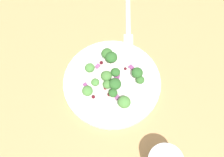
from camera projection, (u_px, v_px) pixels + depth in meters
ground_plane at (107, 83)px, 72.47cm from camera, size 180.00×180.00×2.00cm
plate at (112, 82)px, 70.56cm from camera, size 23.38×23.38×1.70cm
dressing_pool at (112, 81)px, 70.17cm from camera, size 13.56×13.56×0.20cm
broccoli_floret_0 at (95, 82)px, 68.71cm from camera, size 1.94×1.94×1.96cm
broccoli_floret_1 at (115, 84)px, 67.89cm from camera, size 2.88×2.88×2.92cm
broccoli_floret_2 at (90, 68)px, 69.90cm from camera, size 2.38×2.38×2.41cm
broccoli_floret_3 at (107, 85)px, 68.20cm from camera, size 2.12×2.12×2.15cm
broccoli_floret_4 at (116, 72)px, 69.06cm from camera, size 2.20×2.20×2.23cm
broccoli_floret_5 at (107, 54)px, 71.46cm from camera, size 2.78×2.78×2.81cm
broccoli_floret_6 at (137, 73)px, 68.68cm from camera, size 2.69×2.69×2.72cm
broccoli_floret_7 at (113, 93)px, 66.99cm from camera, size 2.06×2.06×2.09cm
broccoli_floret_8 at (124, 102)px, 65.46cm from camera, size 2.94×2.94×2.97cm
broccoli_floret_9 at (88, 92)px, 66.92cm from camera, size 2.51×2.51×2.54cm
broccoli_floret_10 at (105, 76)px, 68.93cm from camera, size 2.62×2.62×2.65cm
broccoli_floret_11 at (140, 80)px, 68.64cm from camera, size 1.99×1.99×2.01cm
broccoli_floret_12 at (111, 57)px, 70.39cm from camera, size 2.93×2.93×2.97cm
cranberry_0 at (105, 88)px, 68.89cm from camera, size 0.83×0.83×0.83cm
cranberry_1 at (109, 94)px, 68.14cm from camera, size 0.94×0.94×0.94cm
cranberry_2 at (125, 69)px, 70.91cm from camera, size 0.71×0.71×0.71cm
cranberry_3 at (93, 97)px, 67.72cm from camera, size 0.85×0.85×0.85cm
cranberry_4 at (114, 95)px, 67.60cm from camera, size 0.91×0.91×0.91cm
cranberry_5 at (101, 63)px, 71.91cm from camera, size 0.87×0.87×0.87cm
onion_bit_0 at (112, 61)px, 72.30cm from camera, size 1.32×1.09×0.58cm
onion_bit_1 at (117, 97)px, 67.94cm from camera, size 1.37×1.36×0.54cm
onion_bit_2 at (131, 67)px, 71.35cm from camera, size 1.22×0.99×0.45cm
onion_bit_3 at (85, 85)px, 69.12cm from camera, size 0.96×0.95×0.44cm
onion_bit_4 at (117, 77)px, 70.06cm from camera, size 1.71×1.76×0.43cm
onion_bit_5 at (98, 66)px, 71.59cm from camera, size 1.04×1.33×0.56cm
fork at (128, 21)px, 79.67cm from camera, size 14.71×14.14×0.50cm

